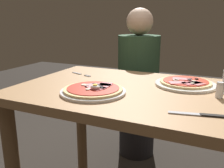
{
  "coord_description": "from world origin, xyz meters",
  "views": [
    {
      "loc": [
        0.36,
        -1.05,
        1.1
      ],
      "look_at": [
        -0.09,
        -0.07,
        0.81
      ],
      "focal_mm": 38.89,
      "sensor_mm": 36.0,
      "label": 1
    }
  ],
  "objects": [
    {
      "name": "knife",
      "position": [
        0.32,
        -0.22,
        0.78
      ],
      "size": [
        0.19,
        0.06,
        0.01
      ],
      "color": "silver",
      "rests_on": "dining_table"
    },
    {
      "name": "dining_table",
      "position": [
        0.0,
        0.0,
        0.64
      ],
      "size": [
        1.13,
        0.75,
        0.78
      ],
      "color": "#9E754C",
      "rests_on": "ground"
    },
    {
      "name": "fork",
      "position": [
        -0.4,
        0.15,
        0.78
      ],
      "size": [
        0.15,
        0.07,
        0.0
      ],
      "color": "silver",
      "rests_on": "dining_table"
    },
    {
      "name": "pizza_across_left",
      "position": [
        0.21,
        0.16,
        0.79
      ],
      "size": [
        0.3,
        0.3,
        0.03
      ],
      "color": "white",
      "rests_on": "dining_table"
    },
    {
      "name": "salt_shaker",
      "position": [
        0.36,
        0.01,
        0.81
      ],
      "size": [
        0.03,
        0.03,
        0.07
      ],
      "color": "white",
      "rests_on": "dining_table"
    },
    {
      "name": "pizza_foreground",
      "position": [
        -0.15,
        -0.15,
        0.79
      ],
      "size": [
        0.29,
        0.29,
        0.05
      ],
      "color": "white",
      "rests_on": "dining_table"
    },
    {
      "name": "diner_person",
      "position": [
        -0.23,
        0.73,
        0.56
      ],
      "size": [
        0.32,
        0.32,
        1.18
      ],
      "rotation": [
        0.0,
        0.0,
        3.14
      ],
      "color": "black",
      "rests_on": "ground"
    }
  ]
}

